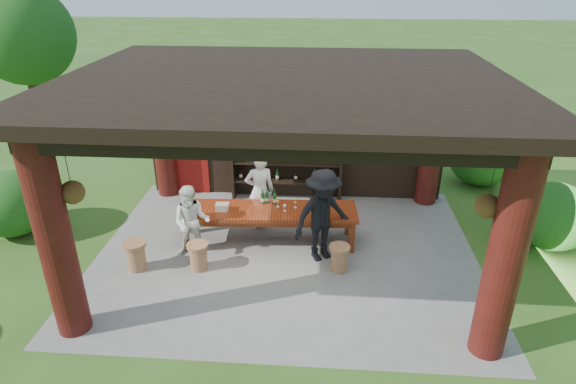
# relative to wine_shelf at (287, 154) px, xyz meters

# --- Properties ---
(ground) EXTENTS (90.00, 90.00, 0.00)m
(ground) POSITION_rel_wine_shelf_xyz_m (0.19, -2.45, -1.15)
(ground) COLOR #2D5119
(ground) RESTS_ON ground
(pavilion) EXTENTS (7.50, 6.00, 3.60)m
(pavilion) POSITION_rel_wine_shelf_xyz_m (0.18, -2.02, 0.98)
(pavilion) COLOR slate
(pavilion) RESTS_ON ground
(wine_shelf) EXTENTS (2.61, 0.40, 2.30)m
(wine_shelf) POSITION_rel_wine_shelf_xyz_m (0.00, 0.00, 0.00)
(wine_shelf) COLOR black
(wine_shelf) RESTS_ON ground
(tasting_table) EXTENTS (3.55, 1.09, 0.75)m
(tasting_table) POSITION_rel_wine_shelf_xyz_m (-0.19, -2.05, -0.52)
(tasting_table) COLOR #5C200D
(tasting_table) RESTS_ON ground
(stool_near_left) EXTENTS (0.40, 0.40, 0.53)m
(stool_near_left) POSITION_rel_wine_shelf_xyz_m (-1.41, -3.10, -0.87)
(stool_near_left) COLOR brown
(stool_near_left) RESTS_ON ground
(stool_near_right) EXTENTS (0.39, 0.39, 0.51)m
(stool_near_right) POSITION_rel_wine_shelf_xyz_m (1.21, -2.95, -0.88)
(stool_near_right) COLOR brown
(stool_near_right) RESTS_ON ground
(stool_far_left) EXTENTS (0.43, 0.43, 0.57)m
(stool_far_left) POSITION_rel_wine_shelf_xyz_m (-2.56, -3.20, -0.85)
(stool_far_left) COLOR brown
(stool_far_left) RESTS_ON ground
(host) EXTENTS (0.71, 0.56, 1.70)m
(host) POSITION_rel_wine_shelf_xyz_m (-0.45, -1.43, -0.30)
(host) COLOR silver
(host) RESTS_ON ground
(guest_woman) EXTENTS (0.76, 0.61, 1.47)m
(guest_woman) POSITION_rel_wine_shelf_xyz_m (-1.61, -2.65, -0.42)
(guest_woman) COLOR silver
(guest_woman) RESTS_ON ground
(guest_man) EXTENTS (1.37, 1.21, 1.85)m
(guest_man) POSITION_rel_wine_shelf_xyz_m (0.88, -2.56, -0.23)
(guest_man) COLOR black
(guest_man) RESTS_ON ground
(table_bottles) EXTENTS (0.32, 0.12, 0.31)m
(table_bottles) POSITION_rel_wine_shelf_xyz_m (-0.24, -1.78, -0.25)
(table_bottles) COLOR #194C1E
(table_bottles) RESTS_ON tasting_table
(table_glasses) EXTENTS (1.05, 0.24, 0.15)m
(table_glasses) POSITION_rel_wine_shelf_xyz_m (0.42, -1.99, -0.33)
(table_glasses) COLOR silver
(table_glasses) RESTS_ON tasting_table
(napkin_basket) EXTENTS (0.27, 0.19, 0.14)m
(napkin_basket) POSITION_rel_wine_shelf_xyz_m (-1.12, -2.14, -0.33)
(napkin_basket) COLOR #BF6672
(napkin_basket) RESTS_ON tasting_table
(shrubs) EXTENTS (15.17, 8.70, 1.36)m
(shrubs) POSITION_rel_wine_shelf_xyz_m (1.86, -1.81, -0.59)
(shrubs) COLOR #194C14
(shrubs) RESTS_ON ground
(trees) EXTENTS (20.10, 11.06, 4.80)m
(trees) POSITION_rel_wine_shelf_xyz_m (3.86, -0.46, 2.21)
(trees) COLOR #3F2819
(trees) RESTS_ON ground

